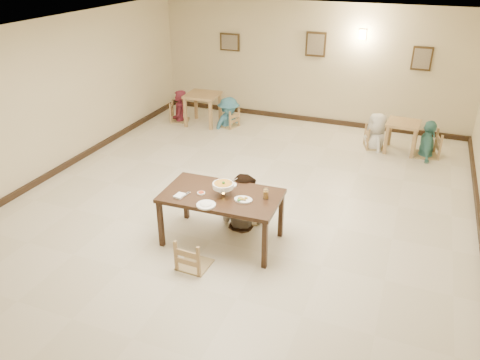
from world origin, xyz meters
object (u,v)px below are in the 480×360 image
at_px(bg_chair_ll, 179,103).
at_px(bg_diner_d, 432,121).
at_px(chair_near, 193,239).
at_px(main_diner, 242,174).
at_px(bg_diner_a, 178,90).
at_px(bg_chair_rr, 429,133).
at_px(bg_table_left, 203,99).
at_px(drink_glass, 266,194).
at_px(bg_table_right, 403,128).
at_px(bg_chair_lr, 229,110).
at_px(chair_far, 245,195).
at_px(bg_chair_rl, 377,128).
at_px(bg_diner_c, 379,113).
at_px(bg_diner_b, 228,98).
at_px(main_table, 221,199).
at_px(curry_warmer, 223,185).

relative_size(bg_chair_ll, bg_diner_d, 0.61).
xyz_separation_m(chair_near, main_diner, (0.22, 1.36, 0.43)).
bearing_deg(bg_diner_a, bg_chair_ll, 22.02).
relative_size(bg_chair_ll, bg_chair_rr, 0.92).
bearing_deg(bg_table_left, bg_diner_d, -0.41).
height_order(drink_glass, bg_table_right, drink_glass).
height_order(main_diner, bg_chair_lr, main_diner).
height_order(bg_table_right, bg_diner_d, bg_diner_d).
xyz_separation_m(bg_chair_lr, bg_chair_rr, (4.79, -0.12, 0.09)).
xyz_separation_m(bg_table_left, bg_table_right, (4.92, -0.00, -0.10)).
height_order(drink_glass, bg_chair_lr, drink_glass).
bearing_deg(chair_far, bg_table_right, 40.59).
distance_m(chair_far, main_diner, 0.44).
bearing_deg(bg_chair_rl, bg_chair_lr, 70.83).
height_order(bg_chair_rr, bg_diner_c, bg_diner_c).
bearing_deg(chair_near, bg_chair_rl, -106.84).
bearing_deg(bg_chair_ll, bg_diner_c, -109.59).
distance_m(drink_glass, bg_diner_b, 5.40).
xyz_separation_m(bg_chair_ll, bg_chair_lr, (1.37, 0.09, -0.04)).
distance_m(main_table, curry_warmer, 0.25).
relative_size(main_diner, curry_warmer, 5.09).
bearing_deg(bg_diner_b, bg_chair_rl, -68.23).
distance_m(bg_table_right, bg_diner_c, 0.61).
relative_size(chair_near, bg_chair_lr, 1.04).
relative_size(bg_chair_rr, bg_diner_a, 0.65).
bearing_deg(bg_table_right, bg_diner_c, 177.53).
distance_m(bg_chair_ll, bg_chair_lr, 1.37).
relative_size(bg_chair_rr, bg_diner_c, 0.65).
distance_m(curry_warmer, bg_diner_b, 5.27).
distance_m(bg_table_left, bg_diner_d, 5.48).
relative_size(chair_near, main_diner, 0.52).
xyz_separation_m(bg_table_right, bg_chair_rl, (-0.56, 0.02, -0.09)).
bearing_deg(chair_far, main_table, -118.25).
bearing_deg(bg_table_right, bg_diner_b, 178.88).
height_order(curry_warmer, bg_table_right, curry_warmer).
distance_m(main_diner, drink_glass, 0.75).
relative_size(main_table, bg_chair_ll, 1.84).
relative_size(main_table, drink_glass, 11.35).
xyz_separation_m(bg_table_right, bg_diner_a, (-5.61, -0.01, 0.26)).
xyz_separation_m(curry_warmer, bg_table_left, (-2.66, 4.80, -0.33)).
xyz_separation_m(bg_table_left, bg_diner_c, (4.37, 0.02, 0.15)).
xyz_separation_m(drink_glass, bg_diner_a, (-3.96, 4.64, -0.08)).
xyz_separation_m(drink_glass, bg_chair_ll, (-3.96, 4.64, -0.42)).
xyz_separation_m(bg_table_left, bg_chair_rr, (5.48, -0.04, -0.13)).
xyz_separation_m(drink_glass, bg_chair_rr, (2.20, 4.62, -0.37)).
distance_m(main_table, bg_table_left, 5.45).
relative_size(curry_warmer, bg_chair_ll, 0.36).
relative_size(drink_glass, bg_chair_rr, 0.15).
height_order(main_table, bg_diner_a, bg_diner_a).
relative_size(bg_table_left, bg_table_right, 1.17).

